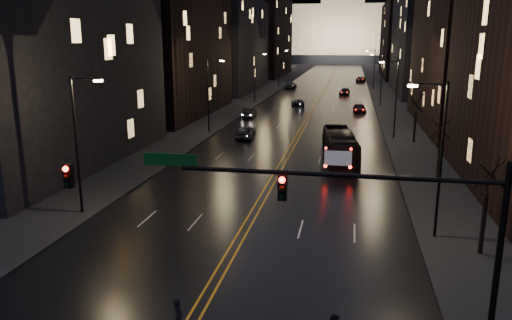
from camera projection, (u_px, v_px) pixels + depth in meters
The scene contains 34 objects.
ground at pixel (199, 310), 21.08m from camera, with size 900.00×900.00×0.00m, color black.
road at pixel (330, 79), 145.25m from camera, with size 20.00×320.00×0.02m, color black.
sidewalk_left at pixel (283, 78), 147.77m from camera, with size 8.00×320.00×0.16m, color black.
sidewalk_right at pixel (380, 80), 142.71m from camera, with size 8.00×320.00×0.16m, color black.
center_line at pixel (330, 79), 145.25m from camera, with size 0.62×320.00×0.01m, color orange.
building_left_near at pixel (38, 41), 43.31m from camera, with size 12.00×28.00×22.00m, color black.
building_left_mid at pixel (167, 20), 73.17m from camera, with size 12.00×30.00×28.00m, color black.
building_left_far at pixel (229, 45), 110.41m from camera, with size 12.00×34.00×20.00m, color black.
building_left_dist at pixel (265, 37), 155.79m from camera, with size 12.00×40.00×24.00m, color black.
building_right_mid at pixel (428, 30), 102.12m from camera, with size 12.00×34.00×26.00m, color black.
building_right_dist at pixel (404, 40), 148.44m from camera, with size 12.00×40.00×22.00m, color black.
capitol at pixel (342, 28), 255.86m from camera, with size 90.00×50.00×58.50m.
traffic_signal at pixel (346, 204), 18.81m from camera, with size 17.29×0.45×7.00m.
streetlamp_right_near at pixel (438, 152), 27.49m from camera, with size 2.13×0.25×9.00m.
streetlamp_left_near at pixel (79, 138), 31.39m from camera, with size 2.13×0.25×9.00m.
streetlamp_right_mid at pixel (395, 95), 56.14m from camera, with size 2.13×0.25×9.00m.
streetlamp_left_mid at pixel (209, 91), 60.05m from camera, with size 2.13×0.25×9.00m.
streetlamp_right_far at pixel (381, 76), 84.80m from camera, with size 2.13×0.25×9.00m.
streetlamp_left_far at pixel (256, 75), 88.71m from camera, with size 2.13×0.25×9.00m.
streetlamp_right_dist at pixel (374, 67), 113.46m from camera, with size 2.13×0.25×9.00m.
streetlamp_left_dist at pixel (279, 66), 117.36m from camera, with size 2.13×0.25×9.00m.
tree_right_near at pixel (489, 173), 25.31m from camera, with size 2.40×2.40×6.65m.
tree_right_mid at pixel (442, 127), 38.69m from camera, with size 2.40×2.40×6.65m.
tree_right_far at pixel (417, 102), 53.97m from camera, with size 2.40×2.40×6.65m.
bus at pixel (340, 147), 46.14m from camera, with size 2.47×10.58×2.95m, color black.
oncoming_car_a at pixel (245, 132), 57.49m from camera, with size 1.86×4.61×1.57m, color black.
oncoming_car_b at pixel (249, 113), 72.91m from camera, with size 1.54×4.41×1.45m, color black.
oncoming_car_c at pixel (298, 103), 85.60m from camera, with size 2.12×4.59×1.28m, color black.
oncoming_car_d at pixel (291, 85), 116.53m from camera, with size 2.26×5.56×1.61m, color black.
receding_car_a at pixel (332, 132), 57.41m from camera, with size 1.67×4.79×1.58m, color black.
receding_car_b at pixel (360, 108), 78.13m from camera, with size 1.70×4.23×1.44m, color black.
receding_car_c at pixel (345, 92), 103.20m from camera, with size 1.87×4.60×1.33m, color black.
receding_car_d at pixel (361, 79), 135.72m from camera, with size 2.38×5.16×1.43m, color black.
pedestrian_a at pixel (178, 318), 19.02m from camera, with size 0.58×0.38×1.59m, color black.
Camera 1 is at (5.91, -18.22, 11.12)m, focal length 35.00 mm.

